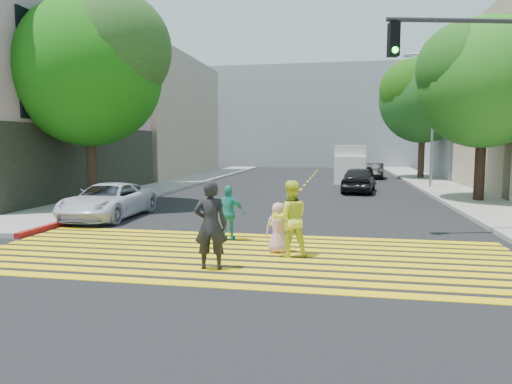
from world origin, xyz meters
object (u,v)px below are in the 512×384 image
(pedestrian_woman, at_px, (290,219))
(white_sedan, at_px, (108,201))
(dark_car_parked, at_px, (375,171))
(traffic_signal, at_px, (493,89))
(silver_car, at_px, (349,169))
(pedestrian_extra, at_px, (229,213))
(white_van, at_px, (351,165))
(pedestrian_man, at_px, (211,225))
(dark_car_near, at_px, (359,179))
(tree_right_far, at_px, (424,95))
(pedestrian_child, at_px, (278,228))
(tree_left, at_px, (90,65))
(tree_right_near, at_px, (486,76))

(pedestrian_woman, distance_m, white_sedan, 8.60)
(white_sedan, bearing_deg, dark_car_parked, 62.74)
(dark_car_parked, relative_size, traffic_signal, 0.55)
(pedestrian_woman, height_order, silver_car, pedestrian_woman)
(pedestrian_extra, height_order, white_van, white_van)
(pedestrian_man, distance_m, traffic_signal, 9.38)
(pedestrian_woman, relative_size, dark_car_near, 0.43)
(pedestrian_extra, height_order, dark_car_parked, pedestrian_extra)
(pedestrian_extra, height_order, dark_car_near, pedestrian_extra)
(silver_car, xyz_separation_m, white_van, (0.03, -5.42, 0.61))
(white_sedan, height_order, traffic_signal, traffic_signal)
(tree_right_far, height_order, pedestrian_child, tree_right_far)
(pedestrian_man, bearing_deg, silver_car, -104.89)
(white_sedan, bearing_deg, pedestrian_man, -46.96)
(pedestrian_child, xyz_separation_m, traffic_signal, (5.87, 3.31, 3.70))
(tree_left, relative_size, tree_right_far, 0.95)
(pedestrian_woman, distance_m, traffic_signal, 7.44)
(pedestrian_woman, distance_m, pedestrian_extra, 2.48)
(dark_car_parked, distance_m, traffic_signal, 23.34)
(pedestrian_child, bearing_deg, pedestrian_extra, -52.12)
(pedestrian_man, bearing_deg, pedestrian_woman, -144.84)
(dark_car_near, relative_size, traffic_signal, 0.65)
(tree_right_near, distance_m, traffic_signal, 8.50)
(pedestrian_child, height_order, dark_car_near, dark_car_near)
(dark_car_near, bearing_deg, traffic_signal, 112.03)
(silver_car, height_order, traffic_signal, traffic_signal)
(white_sedan, distance_m, dark_car_near, 14.55)
(dark_car_parked, bearing_deg, white_van, -113.26)
(white_sedan, height_order, white_van, white_van)
(tree_left, relative_size, white_van, 1.59)
(pedestrian_woman, bearing_deg, tree_right_far, -123.02)
(tree_right_far, relative_size, dark_car_parked, 2.60)
(tree_left, distance_m, white_sedan, 6.53)
(pedestrian_woman, bearing_deg, pedestrian_man, 26.13)
(tree_left, xyz_separation_m, pedestrian_extra, (7.50, -5.83, -5.34))
(pedestrian_child, xyz_separation_m, pedestrian_extra, (-1.59, 1.25, 0.14))
(white_van, bearing_deg, pedestrian_man, -95.53)
(pedestrian_woman, height_order, dark_car_near, pedestrian_woman)
(dark_car_parked, bearing_deg, dark_car_near, -93.97)
(dark_car_parked, height_order, traffic_signal, traffic_signal)
(pedestrian_man, distance_m, white_van, 24.60)
(white_sedan, relative_size, dark_car_near, 1.07)
(tree_right_far, bearing_deg, tree_right_near, -89.24)
(pedestrian_child, bearing_deg, dark_car_near, -113.55)
(white_van, bearing_deg, tree_right_far, 34.37)
(tree_left, height_order, pedestrian_child, tree_left)
(silver_car, relative_size, dark_car_parked, 1.21)
(tree_left, height_order, pedestrian_extra, tree_left)
(tree_left, distance_m, pedestrian_woman, 13.05)
(pedestrian_man, distance_m, pedestrian_extra, 3.07)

